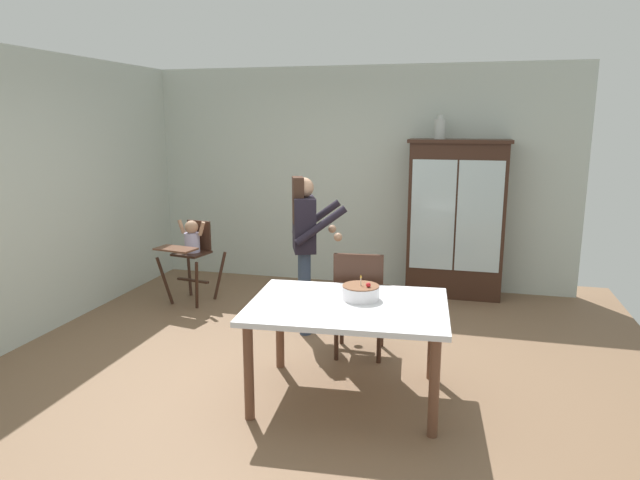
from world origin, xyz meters
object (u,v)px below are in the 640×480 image
object	(u,v)px
china_cabinet	(456,219)
dining_table	(348,315)
ceramic_vase	(440,128)
adult_person	(305,235)
birthday_cake	(361,292)
high_chair_with_toddler	(192,246)
dining_chair_far_side	(359,297)

from	to	relation	value
china_cabinet	dining_table	world-z (taller)	china_cabinet
ceramic_vase	dining_table	world-z (taller)	ceramic_vase
china_cabinet	adult_person	bearing A→B (deg)	-131.17
china_cabinet	birthday_cake	bearing A→B (deg)	-103.22
china_cabinet	ceramic_vase	bearing A→B (deg)	179.06
high_chair_with_toddler	adult_person	distance (m)	1.64
china_cabinet	high_chair_with_toddler	xyz separation A→B (m)	(-2.88, -1.01, -0.27)
high_chair_with_toddler	birthday_cake	distance (m)	2.82
dining_table	birthday_cake	distance (m)	0.20
ceramic_vase	high_chair_with_toddler	world-z (taller)	ceramic_vase
china_cabinet	birthday_cake	world-z (taller)	china_cabinet
high_chair_with_toddler	dining_chair_far_side	world-z (taller)	dining_chair_far_side
adult_person	birthday_cake	distance (m)	1.36
high_chair_with_toddler	dining_chair_far_side	bearing A→B (deg)	-16.46
ceramic_vase	adult_person	xyz separation A→B (m)	(-1.16, -1.59, -0.99)
birthday_cake	high_chair_with_toddler	bearing A→B (deg)	143.08
ceramic_vase	adult_person	bearing A→B (deg)	-126.13
dining_table	dining_chair_far_side	size ratio (longest dim) A/B	1.57
china_cabinet	dining_chair_far_side	bearing A→B (deg)	-109.93
adult_person	birthday_cake	xyz separation A→B (m)	(0.75, -1.12, -0.17)
china_cabinet	birthday_cake	size ratio (longest dim) A/B	6.57
high_chair_with_toddler	china_cabinet	bearing A→B (deg)	29.65
adult_person	birthday_cake	size ratio (longest dim) A/B	5.47
ceramic_vase	birthday_cake	world-z (taller)	ceramic_vase
high_chair_with_toddler	dining_table	distance (m)	2.84
dining_table	dining_chair_far_side	distance (m)	0.75
adult_person	ceramic_vase	bearing A→B (deg)	-57.08
ceramic_vase	dining_table	size ratio (longest dim) A/B	0.18
high_chair_with_toddler	adult_person	bearing A→B (deg)	-10.58
china_cabinet	dining_table	xyz separation A→B (m)	(-0.71, -2.82, -0.27)
dining_table	dining_chair_far_side	world-z (taller)	dining_chair_far_side
ceramic_vase	dining_table	distance (m)	3.15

